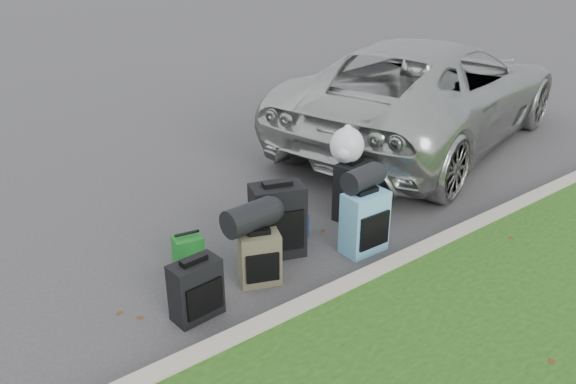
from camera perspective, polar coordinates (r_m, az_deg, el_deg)
ground at (r=6.07m, az=1.91°, el=-5.11°), size 120.00×120.00×0.00m
curb at (r=5.42m, az=8.74°, el=-8.45°), size 120.00×0.18×0.15m
suv at (r=9.22m, az=14.03°, el=9.91°), size 6.34×4.12×1.62m
suitcase_small_black at (r=4.89m, az=-9.33°, el=-9.76°), size 0.44×0.27×0.53m
suitcase_large_black_left at (r=5.68m, az=-1.06°, el=-2.91°), size 0.61×0.48×0.77m
suitcase_olive at (r=5.28m, az=-2.89°, el=-6.77°), size 0.44×0.36×0.52m
suitcase_teal at (r=5.81m, az=7.78°, el=-3.07°), size 0.47×0.29×0.66m
suitcase_large_black_right at (r=6.51m, az=6.64°, el=0.19°), size 0.50×0.37×0.68m
tote_green at (r=5.69m, az=-10.09°, el=-5.90°), size 0.31×0.27×0.31m
tote_navy at (r=6.15m, az=0.75°, el=-3.33°), size 0.27×0.23×0.26m
duffel_left at (r=5.16m, az=-3.86°, el=-2.58°), size 0.52×0.31×0.27m
duffel_right at (r=5.70m, az=7.61°, el=1.38°), size 0.46×0.29×0.24m
trash_bag at (r=6.32m, az=6.02°, el=4.73°), size 0.40×0.40×0.40m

